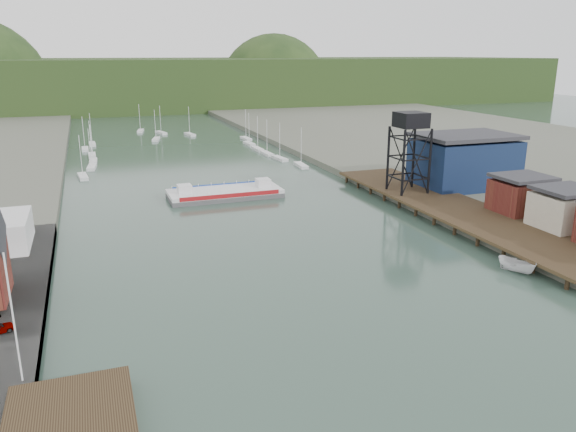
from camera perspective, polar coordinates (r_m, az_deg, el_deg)
ground at (r=55.08m, az=11.95°, el=-16.45°), size 600.00×600.00×0.00m
east_land at (r=169.77m, az=24.66°, el=4.81°), size 120.00×400.00×3.20m
east_pier at (r=108.21m, az=16.43°, el=0.86°), size 14.00×70.00×2.45m
flagpole at (r=54.08m, az=-26.13°, el=-9.35°), size 0.16×0.16×12.00m
lift_tower at (r=115.09m, az=12.36°, el=9.03°), size 6.50×6.50×16.00m
blue_shed at (r=126.45m, az=17.46°, el=5.34°), size 20.50×14.50×11.30m
marina_sailboats at (r=181.55m, az=-11.41°, el=6.75°), size 57.71×92.65×0.90m
distant_hills at (r=341.47m, az=-16.44°, el=12.45°), size 500.00×120.00×80.00m
chain_ferry at (r=119.10m, az=-6.42°, el=2.35°), size 23.58×9.78×3.39m
motorboat at (r=84.25m, az=22.22°, el=-4.68°), size 3.97×5.85×2.11m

